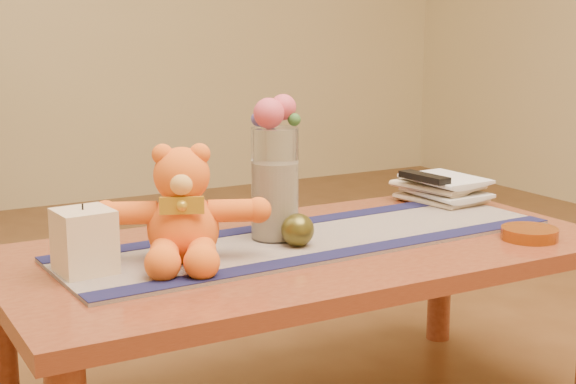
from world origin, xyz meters
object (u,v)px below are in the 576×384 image
tv_remote (424,177)px  teddy_bear (183,205)px  bronze_ball (298,230)px  pillar_candle (84,241)px  book_bottom (421,203)px  glass_vase (275,184)px  amber_dish (530,234)px

tv_remote → teddy_bear: bearing=-173.3°
bronze_ball → tv_remote: 0.56m
pillar_candle → bronze_ball: size_ratio=1.72×
book_bottom → teddy_bear: bearing=-175.6°
pillar_candle → book_bottom: 1.01m
glass_vase → amber_dish: (0.53, -0.28, -0.12)m
teddy_bear → bronze_ball: (0.26, -0.03, -0.08)m
pillar_candle → glass_vase: (0.46, 0.05, 0.07)m
bronze_ball → book_bottom: bearing=22.3°
glass_vase → bronze_ball: 0.13m
teddy_bear → amber_dish: teddy_bear is taller
teddy_bear → glass_vase: bearing=36.1°
teddy_bear → bronze_ball: 0.28m
book_bottom → pillar_candle: bearing=-178.9°
bronze_ball → glass_vase: bearing=97.4°
pillar_candle → book_bottom: (0.99, 0.17, -0.06)m
teddy_bear → book_bottom: size_ratio=1.55×
glass_vase → book_bottom: (0.53, 0.13, -0.13)m
teddy_bear → tv_remote: bearing=35.9°
bronze_ball → amber_dish: (0.52, -0.19, -0.03)m
pillar_candle → tv_remote: pillar_candle is taller
glass_vase → book_bottom: bearing=13.4°
bronze_ball → tv_remote: tv_remote is taller
teddy_bear → pillar_candle: size_ratio=2.68×
glass_vase → teddy_bear: bearing=-167.4°
book_bottom → amber_dish: (0.01, -0.40, 0.00)m
bronze_ball → book_bottom: 0.56m
teddy_bear → bronze_ball: size_ratio=4.62×
pillar_candle → tv_remote: 1.00m
pillar_candle → glass_vase: glass_vase is taller
pillar_candle → glass_vase: 0.47m
tv_remote → book_bottom: bearing=90.0°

